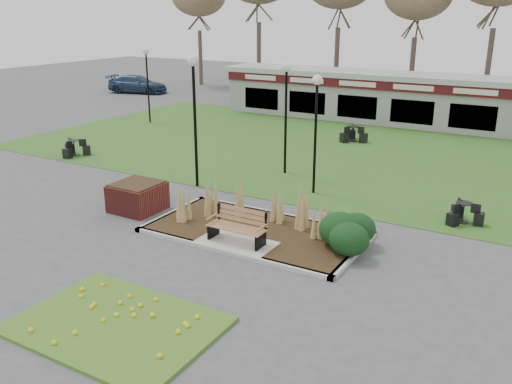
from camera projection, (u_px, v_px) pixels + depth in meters
The scene contains 17 objects.
ground at pixel (234, 248), 15.17m from camera, with size 100.00×100.00×0.00m, color #515154.
lawn at pixel (373, 155), 25.01m from camera, with size 34.00×16.00×0.02m, color #3F6B22.
flower_bed at pixel (117, 324), 11.37m from camera, with size 4.20×3.00×0.16m.
planting_bed at pixel (296, 229), 15.55m from camera, with size 6.75×3.40×1.27m.
park_bench at pixel (238, 226), 15.18m from camera, with size 1.70×0.66×0.93m.
brick_planter at pixel (138, 196), 17.93m from camera, with size 1.50×1.50×0.95m.
food_pavilion at pixel (419, 100), 31.08m from camera, with size 24.60×3.40×2.90m.
lamp_post_near_left at pixel (194, 92), 19.40m from camera, with size 0.40×0.40×4.86m.
lamp_post_mid_left at pixel (286, 94), 21.15m from camera, with size 0.37×0.37×4.45m.
lamp_post_mid_right at pixel (316, 108), 18.79m from camera, with size 0.35×0.35×4.25m.
lamp_post_far_left at pixel (147, 69), 31.32m from camera, with size 0.36×0.36×4.30m.
bistro_set_a at pixel (75, 150), 24.79m from camera, with size 1.33×1.29×0.72m.
bistro_set_b at pixel (353, 136), 27.49m from camera, with size 1.27×1.43×0.76m.
bistro_set_c at pixel (463, 216), 16.90m from camera, with size 1.08×1.22×0.65m.
car_silver at pixel (258, 91), 39.52m from camera, with size 1.84×4.56×1.56m, color silver.
car_black at pixel (287, 86), 41.56m from camera, with size 1.75×5.02×1.65m, color black.
car_blue at pixel (138, 84), 43.80m from camera, with size 1.96×4.83×1.40m, color navy.
Camera 1 is at (7.50, -11.70, 6.30)m, focal length 38.00 mm.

